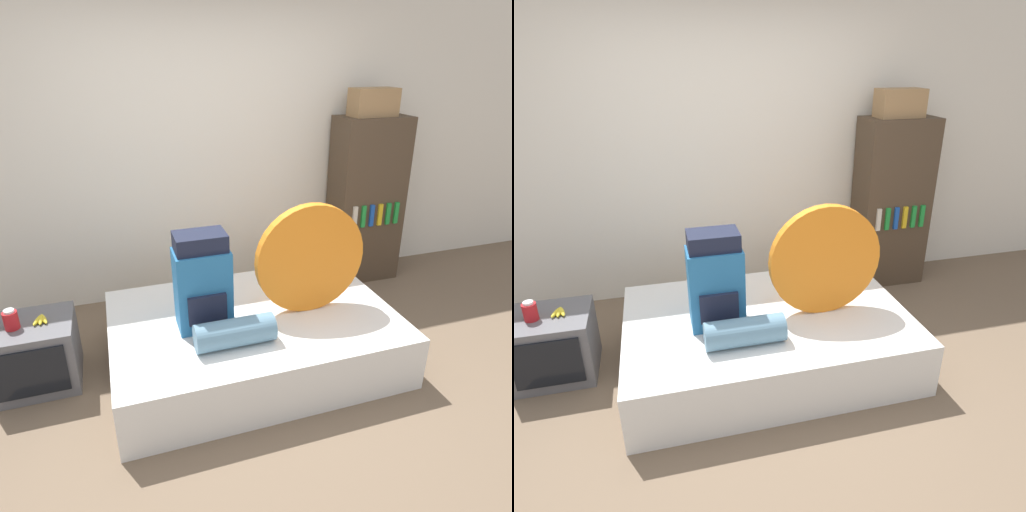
# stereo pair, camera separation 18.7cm
# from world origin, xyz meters

# --- Properties ---
(ground_plane) EXTENTS (16.00, 16.00, 0.00)m
(ground_plane) POSITION_xyz_m (0.00, 0.00, 0.00)
(ground_plane) COLOR brown
(wall_back) EXTENTS (8.00, 0.05, 2.60)m
(wall_back) POSITION_xyz_m (0.00, 1.80, 1.30)
(wall_back) COLOR silver
(wall_back) RESTS_ON ground_plane
(bed) EXTENTS (1.98, 1.34, 0.39)m
(bed) POSITION_xyz_m (0.09, 0.52, 0.20)
(bed) COLOR white
(bed) RESTS_ON ground_plane
(backpack) EXTENTS (0.36, 0.27, 0.66)m
(backpack) POSITION_xyz_m (-0.26, 0.49, 0.71)
(backpack) COLOR #23669E
(backpack) RESTS_ON bed
(tent_bag) EXTENTS (0.79, 0.07, 0.79)m
(tent_bag) POSITION_xyz_m (0.50, 0.47, 0.79)
(tent_bag) COLOR orange
(tent_bag) RESTS_ON bed
(sleeping_roll) EXTENTS (0.51, 0.18, 0.18)m
(sleeping_roll) POSITION_xyz_m (-0.13, 0.20, 0.48)
(sleeping_roll) COLOR #5B849E
(sleeping_roll) RESTS_ON bed
(television) EXTENTS (0.53, 0.49, 0.47)m
(television) POSITION_xyz_m (-1.38, 0.74, 0.24)
(television) COLOR #5B5B60
(television) RESTS_ON ground_plane
(canister) EXTENTS (0.09, 0.09, 0.14)m
(canister) POSITION_xyz_m (-1.47, 0.71, 0.53)
(canister) COLOR #B2191E
(canister) RESTS_ON television
(banana_bunch) EXTENTS (0.11, 0.14, 0.03)m
(banana_bunch) POSITION_xyz_m (-1.30, 0.75, 0.48)
(banana_bunch) COLOR yellow
(banana_bunch) RESTS_ON television
(bookshelf) EXTENTS (0.66, 0.40, 1.58)m
(bookshelf) POSITION_xyz_m (1.57, 1.54, 0.79)
(bookshelf) COLOR #473828
(bookshelf) RESTS_ON ground_plane
(cardboard_box) EXTENTS (0.40, 0.22, 0.24)m
(cardboard_box) POSITION_xyz_m (1.53, 1.52, 1.70)
(cardboard_box) COLOR #99754C
(cardboard_box) RESTS_ON bookshelf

